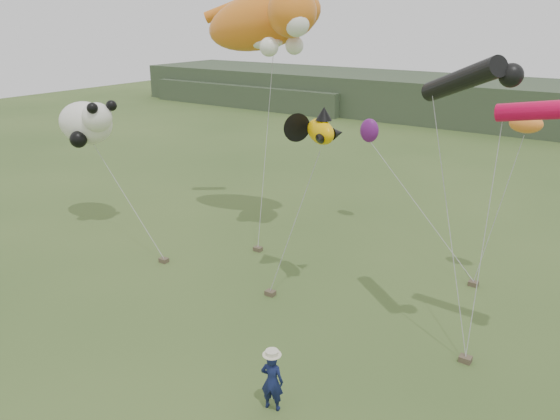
{
  "coord_description": "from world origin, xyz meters",
  "views": [
    {
      "loc": [
        9.04,
        -10.78,
        9.84
      ],
      "look_at": [
        -0.34,
        3.0,
        3.92
      ],
      "focal_mm": 35.0,
      "sensor_mm": 36.0,
      "label": 1
    }
  ],
  "objects": [
    {
      "name": "festival_attendant",
      "position": [
        2.15,
        -1.03,
        0.85
      ],
      "size": [
        0.7,
        0.54,
        1.69
      ],
      "primitive_type": "imported",
      "rotation": [
        0.0,
        0.0,
        3.39
      ],
      "color": "#121A43",
      "rests_on": "ground"
    },
    {
      "name": "misc_kites",
      "position": [
        1.34,
        11.57,
        5.42
      ],
      "size": [
        8.42,
        3.61,
        2.47
      ],
      "color": "orange",
      "rests_on": "ground"
    },
    {
      "name": "panda_kite",
      "position": [
        -13.17,
        5.45,
        5.07
      ],
      "size": [
        3.6,
        2.33,
        2.24
      ],
      "color": "white",
      "rests_on": "ground"
    },
    {
      "name": "headland",
      "position": [
        -3.11,
        44.69,
        1.92
      ],
      "size": [
        90.0,
        13.0,
        4.0
      ],
      "color": "#2D3D28",
      "rests_on": "ground"
    },
    {
      "name": "ground",
      "position": [
        0.0,
        0.0,
        0.0
      ],
      "size": [
        120.0,
        120.0,
        0.0
      ],
      "primitive_type": "plane",
      "color": "#385123",
      "rests_on": "ground"
    },
    {
      "name": "sandbag_anchors",
      "position": [
        -0.47,
        5.6,
        0.09
      ],
      "size": [
        13.06,
        5.5,
        0.18
      ],
      "color": "brown",
      "rests_on": "ground"
    },
    {
      "name": "fish_kite",
      "position": [
        -0.71,
        5.42,
        6.16
      ],
      "size": [
        2.84,
        1.87,
        1.36
      ],
      "color": "#F2B001",
      "rests_on": "ground"
    },
    {
      "name": "tube_kites",
      "position": [
        5.63,
        5.14,
        7.92
      ],
      "size": [
        5.23,
        2.39,
        1.97
      ],
      "color": "black",
      "rests_on": "ground"
    },
    {
      "name": "cat_kite",
      "position": [
        -5.63,
        9.92,
        9.72
      ],
      "size": [
        7.28,
        4.15,
        3.63
      ],
      "color": "orange",
      "rests_on": "ground"
    }
  ]
}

